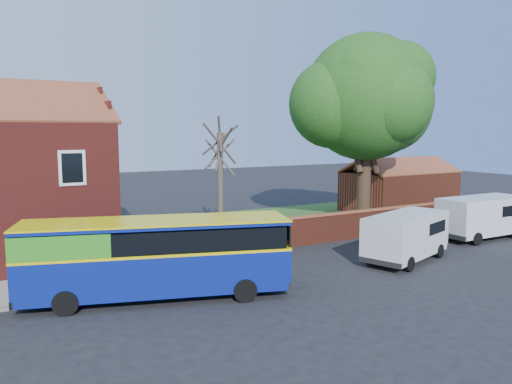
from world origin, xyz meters
TOP-DOWN VIEW (x-y plane):
  - ground at (0.00, 0.00)m, footprint 120.00×120.00m
  - grass_strip at (13.00, 13.00)m, footprint 26.00×12.00m
  - boundary_wall at (13.00, 7.00)m, footprint 22.00×0.38m
  - outbuilding at (22.00, 13.00)m, footprint 8.20×5.06m
  - bus at (-1.30, 2.75)m, footprint 9.91×5.23m
  - van_near at (11.02, 1.90)m, footprint 5.50×3.51m
  - van_far at (18.56, 3.26)m, footprint 5.49×2.36m
  - large_tree at (15.23, 9.66)m, footprint 10.01×7.92m
  - bare_tree at (5.56, 10.80)m, footprint 2.49×2.96m

SIDE VIEW (x-z plane):
  - ground at x=0.00m, z-range 0.00..0.00m
  - grass_strip at x=13.00m, z-range 0.00..0.04m
  - boundary_wall at x=13.00m, z-range 0.01..1.61m
  - van_near at x=11.02m, z-range 0.13..2.38m
  - van_far at x=18.56m, z-range 0.14..2.54m
  - outbuilding at x=22.00m, z-range -0.48..3.69m
  - bus at x=-1.30m, z-range 0.20..3.14m
  - bare_tree at x=5.56m, z-range 0.09..6.72m
  - large_tree at x=15.23m, z-range 1.89..14.10m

